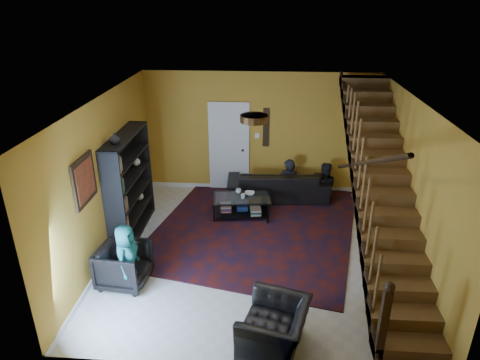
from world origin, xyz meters
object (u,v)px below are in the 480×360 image
Objects in this scene: sofa at (278,184)px; armchair_right at (274,327)px; bookshelf at (130,187)px; armchair_left at (124,265)px; coffee_table at (242,205)px.

sofa is 4.55m from armchair_right.
bookshelf is 0.88× the size of sofa.
armchair_right is at bearing 86.16° from sofa.
sofa is at bearing -166.00° from armchair_right.
armchair_left reaches higher than coffee_table.
armchair_right is (2.41, -1.18, -0.04)m from armchair_left.
coffee_table is at bearing -154.37° from armchair_right.
armchair_left is at bearing -125.74° from coffee_table.
sofa is 4.19m from armchair_left.
sofa is 2.39× the size of armchair_right.
sofa is at bearing 30.78° from bookshelf.
armchair_right is at bearing -109.69° from armchair_left.
coffee_table is (2.10, 0.75, -0.71)m from bookshelf.
bookshelf is at bearing -160.26° from coffee_table.
armchair_right is (2.76, -2.85, -0.65)m from bookshelf.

